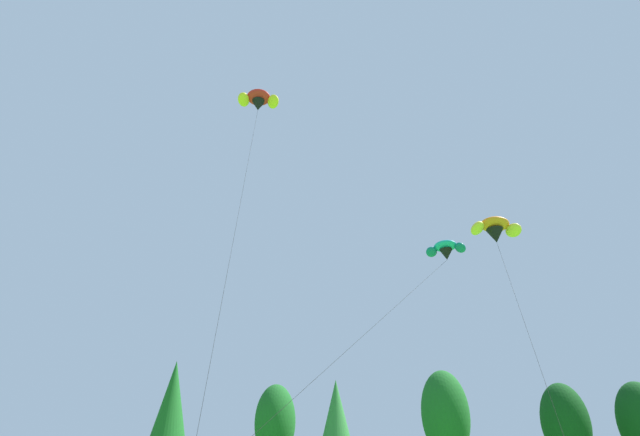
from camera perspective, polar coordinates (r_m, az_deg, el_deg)
treeline_tree_a at (r=65.22m, az=-16.71°, el=-19.81°), size 4.56×4.56×13.45m
treeline_tree_b at (r=60.25m, az=-5.19°, el=-22.35°), size 4.58×4.58×10.31m
treeline_tree_c at (r=57.68m, az=1.87°, el=-21.94°), size 3.90×3.90×10.46m
treeline_tree_d at (r=53.21m, az=14.23°, el=-21.05°), size 4.64×4.64×10.51m
treeline_tree_e at (r=53.22m, az=26.40°, el=-20.38°), size 4.18×4.18×8.83m
parafoil_kite_high_red_yellow at (r=36.19m, az=-7.10°, el=13.22°), size 5.88×11.53×24.67m
parafoil_kite_mid_orange at (r=31.25m, az=19.51°, el=-1.25°), size 3.29×9.75×13.71m
parafoil_kite_far_teal at (r=33.20m, az=14.26°, el=-3.59°), size 7.96×17.32×13.96m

